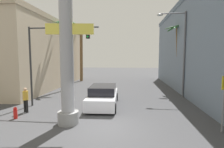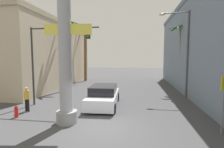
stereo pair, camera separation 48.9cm
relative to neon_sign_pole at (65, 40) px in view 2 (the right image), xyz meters
name	(u,v)px [view 2 (the right image)]	position (x,y,z in m)	size (l,w,h in m)	color
ground_plane	(121,91)	(2.13, 9.58, -4.62)	(89.53, 89.53, 0.00)	#424244
building_left	(45,54)	(-8.26, 12.66, -0.52)	(6.37, 18.74, 8.18)	#C6B293
neon_sign_pole	(65,40)	(0.00, 0.00, 0.00)	(2.83, 1.15, 10.03)	#9E9EA3
street_lamp	(183,46)	(7.93, 7.56, 0.07)	(2.65, 0.28, 7.80)	#59595E
crossing_sign	(223,96)	(7.92, -0.30, -2.77)	(0.47, 0.47, 2.83)	slate
traffic_light_mast	(52,51)	(-2.44, 3.28, -0.42)	(5.28, 0.32, 5.92)	#333333
car_lead	(104,96)	(1.36, 3.83, -3.88)	(2.29, 4.98, 1.56)	black
palm_tree_mid_left	(69,44)	(-3.81, 10.07, 0.56)	(2.62, 2.55, 7.89)	brown
palm_tree_mid_right	(181,47)	(8.47, 10.59, 0.17)	(2.64, 2.53, 7.18)	brown
palm_tree_far_left	(85,48)	(-4.20, 17.58, 0.48)	(2.87, 3.00, 8.97)	brown
pedestrian_curb_left	(27,97)	(-3.53, 1.63, -3.64)	(0.42, 0.42, 1.67)	black
fire_hydrant	(16,112)	(-3.46, 0.45, -4.26)	(0.22, 0.22, 0.72)	red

